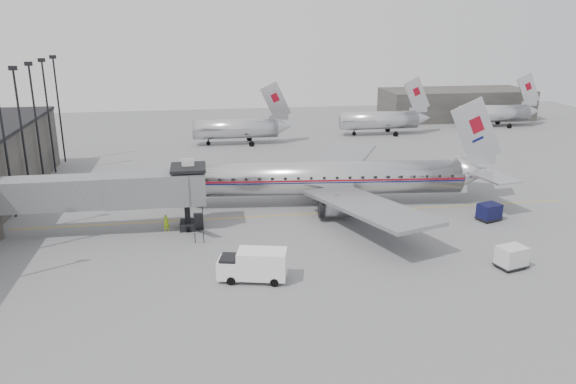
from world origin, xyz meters
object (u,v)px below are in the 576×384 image
(service_van, at_px, (253,265))
(baggage_cart_white, at_px, (512,257))
(airliner, at_px, (333,178))
(baggage_cart_navy, at_px, (489,212))
(ramp_worker, at_px, (166,224))

(service_van, xyz_separation_m, baggage_cart_white, (21.77, -1.01, -0.35))
(airliner, xyz_separation_m, baggage_cart_navy, (14.93, -7.79, -2.07))
(baggage_cart_navy, xyz_separation_m, baggage_cart_white, (-3.85, -11.13, 0.05))
(ramp_worker, bearing_deg, baggage_cart_navy, -25.16)
(airliner, distance_m, service_van, 20.93)
(airliner, bearing_deg, service_van, -115.25)
(baggage_cart_white, bearing_deg, service_van, 162.05)
(baggage_cart_white, xyz_separation_m, ramp_worker, (-29.21, 13.00, -0.14))
(service_van, height_order, baggage_cart_white, service_van)
(baggage_cart_navy, xyz_separation_m, ramp_worker, (-33.06, 1.87, -0.09))
(baggage_cart_white, relative_size, ramp_worker, 1.63)
(baggage_cart_navy, relative_size, baggage_cart_white, 0.97)
(baggage_cart_white, height_order, ramp_worker, baggage_cart_white)
(airliner, bearing_deg, baggage_cart_white, -54.09)
(service_van, xyz_separation_m, ramp_worker, (-7.44, 11.99, -0.50))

